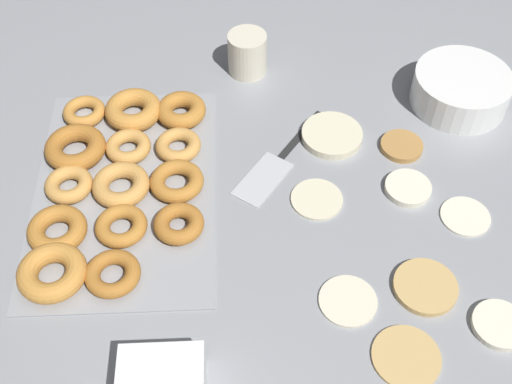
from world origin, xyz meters
name	(u,v)px	position (x,y,z in m)	size (l,w,h in m)	color
ground_plane	(320,226)	(0.00, 0.00, 0.00)	(3.00, 3.00, 0.00)	gray
pancake_0	(425,287)	(0.13, 0.15, 0.01)	(0.10, 0.10, 0.01)	tan
pancake_1	(408,188)	(-0.07, 0.17, 0.01)	(0.08, 0.08, 0.01)	silver
pancake_2	(320,198)	(-0.06, 0.00, 0.00)	(0.09, 0.09, 0.01)	beige
pancake_3	(499,325)	(0.20, 0.25, 0.01)	(0.08, 0.08, 0.01)	silver
pancake_4	(332,135)	(-0.21, 0.04, 0.01)	(0.12, 0.12, 0.02)	beige
pancake_5	(402,146)	(-0.18, 0.17, 0.01)	(0.08, 0.08, 0.01)	#B27F42
pancake_6	(348,300)	(0.15, 0.03, 0.00)	(0.09, 0.09, 0.01)	beige
pancake_7	(407,356)	(0.25, 0.10, 0.00)	(0.10, 0.10, 0.01)	tan
pancake_8	(466,216)	(-0.01, 0.25, 0.00)	(0.09, 0.09, 0.01)	silver
donut_tray	(118,180)	(-0.10, -0.35, 0.02)	(0.50, 0.32, 0.04)	#93969B
batter_bowl	(461,89)	(-0.30, 0.31, 0.04)	(0.19, 0.19, 0.07)	white
paper_cup	(247,54)	(-0.42, -0.11, 0.04)	(0.08, 0.08, 0.09)	beige
spatula	(271,168)	(-0.13, -0.08, 0.00)	(0.24, 0.19, 0.01)	black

